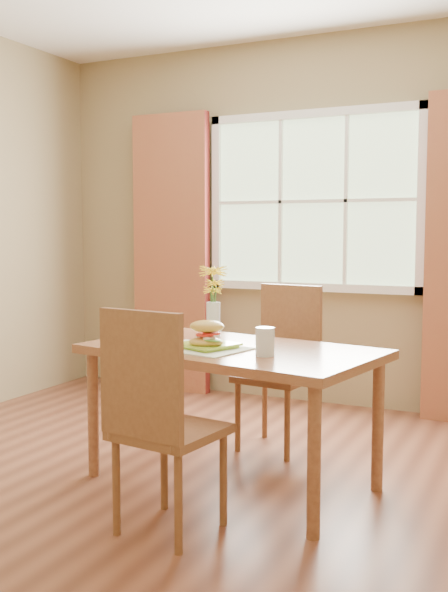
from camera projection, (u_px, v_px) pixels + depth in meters
room at (194, 217)px, 3.40m from camera, size 4.24×3.84×2.74m
window at (313, 201)px, 5.07m from camera, size 1.62×0.06×1.32m
curtain_left at (171, 254)px, 5.52m from camera, size 0.65×0.08×2.20m
dining_table at (231, 361)px, 3.48m from camera, size 1.56×1.05×0.70m
chair_near at (158, 413)px, 2.86m from camera, size 0.45×0.45×0.97m
chair_far at (282, 359)px, 4.12m from camera, size 0.45×0.45×0.96m
placemat at (199, 348)px, 3.42m from camera, size 0.51×0.42×0.01m
plate at (208, 346)px, 3.42m from camera, size 0.32×0.32×0.01m
croissant_sandwich at (207, 334)px, 3.36m from camera, size 0.20×0.15×0.13m
water_glass at (265, 342)px, 3.22m from camera, size 0.09×0.09×0.13m
flower_vase at (213, 294)px, 3.79m from camera, size 0.16×0.16×0.39m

